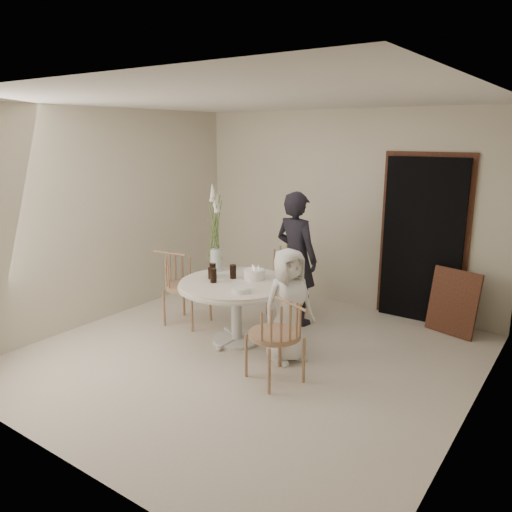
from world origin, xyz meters
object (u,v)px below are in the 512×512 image
Objects in this scene: chair_right at (282,329)px; flower_vase at (216,235)px; chair_far at (291,266)px; chair_left at (178,277)px; table at (236,291)px; birthday_cake at (254,274)px; boy at (288,305)px; girl at (296,258)px.

flower_vase is (-1.49, 0.83, 0.61)m from chair_right.
chair_left is (-0.90, -1.28, -0.01)m from chair_far.
chair_right is (0.99, -0.58, -0.04)m from table.
flower_vase is (-0.60, 0.04, 0.39)m from birthday_cake.
boy reaches higher than birthday_cake.
flower_vase is (-0.49, 0.24, 0.56)m from table.
chair_far is at bearing 70.04° from flower_vase.
boy is at bearing -72.02° from chair_far.
boy is at bearing -131.90° from chair_right.
table is 1.36m from chair_far.
chair_right is at bearing -129.20° from boy.
boy is 1.14× the size of flower_vase.
chair_right is at bearing -30.47° from table.
chair_right is 1.81m from flower_vase.
birthday_cake is at bearing -91.59° from chair_left.
flower_vase reaches higher than chair_right.
table is at bearing -118.79° from birthday_cake.
chair_left reaches higher than table.
chair_left is (-1.98, 0.66, 0.02)m from chair_right.
birthday_cake is (-0.12, -0.74, -0.06)m from girl.
chair_left is at bearing -173.82° from birthday_cake.
girl is (0.23, 0.94, 0.23)m from table.
birthday_cake is at bearing -92.50° from chair_far.
chair_right is at bearing -73.11° from chair_far.
birthday_cake is at bearing 90.15° from girl.
boy is 5.07× the size of birthday_cake.
table is 0.29m from birthday_cake.
chair_right is at bearing -116.31° from chair_left.
birthday_cake is (0.11, 0.20, 0.17)m from table.
flower_vase is at bearing -79.74° from chair_left.
boy is (-0.25, 0.51, 0.04)m from chair_right.
chair_right is 0.57m from boy.
chair_left reaches higher than chair_right.
birthday_cake is (0.20, -1.16, 0.18)m from chair_far.
boy is 1.40m from flower_vase.
flower_vase is at bearing 153.88° from table.
table is 1.08× the size of boy.
flower_vase is (-1.24, 0.31, 0.56)m from boy.
girl is at bearing 80.47° from birthday_cake.
table is at bearing -102.43° from chair_left.
boy is at bearing 126.30° from girl.
chair_left is 1.74m from boy.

